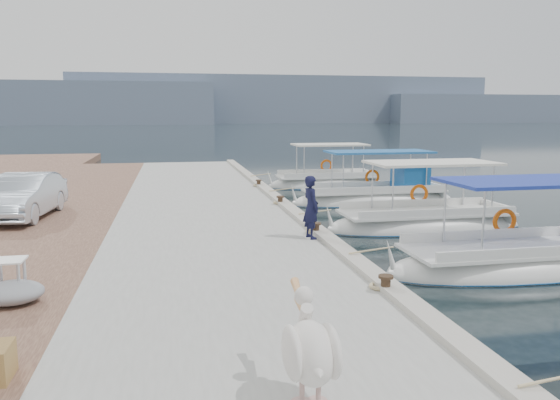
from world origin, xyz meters
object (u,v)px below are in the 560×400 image
at_px(fishing_caique_b, 518,266).
at_px(fishing_caique_c, 425,225).
at_px(pelican, 310,349).
at_px(fisherman, 311,207).
at_px(fishing_caique_d, 376,199).
at_px(parked_car, 24,196).
at_px(fishing_caique_e, 326,184).

xyz_separation_m(fishing_caique_b, fishing_caique_c, (-0.02, 5.00, -0.00)).
bearing_deg(pelican, fishing_caique_b, 40.81).
height_order(fishing_caique_b, fisherman, fishing_caique_b).
distance_m(fishing_caique_b, fishing_caique_d, 10.26).
distance_m(fishing_caique_c, fishing_caique_d, 5.27).
relative_size(fishing_caique_b, pelican, 4.27).
bearing_deg(parked_car, fisherman, -23.12).
bearing_deg(fishing_caique_c, fishing_caique_e, 91.56).
bearing_deg(pelican, fishing_caique_c, 58.18).
relative_size(fishing_caique_b, fishing_caique_d, 0.94).
bearing_deg(fishing_caique_d, pelican, -113.65).
bearing_deg(fishing_caique_b, parked_car, 151.88).
xyz_separation_m(fishing_caique_c, fisherman, (-4.61, -2.71, 1.21)).
distance_m(fishing_caique_e, fisherman, 14.19).
distance_m(fishing_caique_e, pelican, 22.52).
height_order(fishing_caique_c, pelican, fishing_caique_c).
height_order(fishing_caique_d, fishing_caique_e, same).
bearing_deg(pelican, fisherman, 75.46).
height_order(pelican, parked_car, parked_car).
bearing_deg(fishing_caique_b, pelican, -139.19).
distance_m(fishing_caique_d, fisherman, 9.44).
relative_size(pelican, parked_car, 0.38).
height_order(fishing_caique_c, parked_car, fishing_caique_c).
height_order(fishing_caique_b, fishing_caique_c, same).
relative_size(fishing_caique_c, fishing_caique_e, 1.09).
distance_m(fishing_caique_b, fishing_caique_c, 5.00).
height_order(fishing_caique_e, fisherman, fishing_caique_e).
height_order(fishing_caique_b, fishing_caique_e, same).
bearing_deg(fishing_caique_d, fishing_caique_b, -91.72).
xyz_separation_m(fishing_caique_b, fishing_caique_d, (0.31, 10.26, 0.06)).
height_order(fishing_caique_c, fisherman, fishing_caique_c).
relative_size(fishing_caique_e, fisherman, 3.73).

